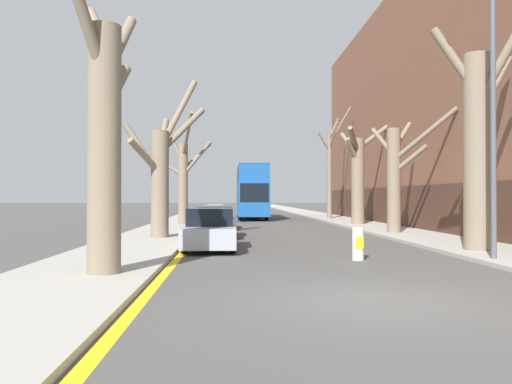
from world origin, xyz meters
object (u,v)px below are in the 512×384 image
at_px(street_tree_right_1, 397,174).
at_px(double_decker_bus, 252,189).
at_px(street_tree_left_1, 161,172).
at_px(street_tree_left_2, 184,176).
at_px(street_tree_right_3, 330,170).
at_px(street_tree_left_0, 103,131).
at_px(parked_car_0, 210,230).
at_px(lamp_post, 490,82).
at_px(traffic_bollard, 358,244).
at_px(parked_car_1, 215,223).
at_px(street_tree_right_2, 358,175).
at_px(parked_car_2, 218,218).
at_px(street_tree_right_0, 478,142).

distance_m(street_tree_right_1, double_decker_bus, 19.60).
xyz_separation_m(street_tree_left_1, street_tree_left_2, (0.04, 10.16, 0.23)).
distance_m(street_tree_right_3, double_decker_bus, 6.88).
distance_m(street_tree_left_0, parked_car_0, 7.11).
distance_m(street_tree_right_1, lamp_post, 10.66).
xyz_separation_m(double_decker_bus, traffic_bollard, (1.95, -28.18, -2.04)).
height_order(street_tree_left_0, parked_car_1, street_tree_left_0).
xyz_separation_m(street_tree_right_2, parked_car_0, (-9.04, -14.26, -2.62)).
bearing_deg(street_tree_right_1, street_tree_right_3, 89.82).
relative_size(street_tree_left_2, traffic_bollard, 7.16).
height_order(double_decker_bus, traffic_bollard, double_decker_bus).
bearing_deg(parked_car_1, street_tree_left_1, -151.42).
distance_m(street_tree_left_2, parked_car_0, 14.69).
distance_m(street_tree_left_2, street_tree_right_3, 14.28).
height_order(street_tree_left_2, parked_car_2, street_tree_left_2).
xyz_separation_m(parked_car_1, parked_car_2, (0.00, 5.90, -0.03)).
relative_size(street_tree_right_1, parked_car_2, 1.43).
bearing_deg(street_tree_right_0, parked_car_2, 124.30).
bearing_deg(street_tree_right_0, street_tree_left_0, -158.19).
bearing_deg(lamp_post, parked_car_2, 117.86).
height_order(street_tree_right_3, lamp_post, street_tree_right_3).
height_order(street_tree_right_0, street_tree_right_3, street_tree_right_3).
relative_size(street_tree_left_0, parked_car_2, 1.86).
height_order(street_tree_right_1, traffic_bollard, street_tree_right_1).
relative_size(street_tree_right_0, lamp_post, 0.81).
bearing_deg(street_tree_right_1, parked_car_0, -144.42).
distance_m(street_tree_right_0, street_tree_right_2, 16.01).
xyz_separation_m(street_tree_left_2, double_decker_bus, (4.81, 10.61, -0.67)).
height_order(parked_car_1, parked_car_2, parked_car_1).
bearing_deg(parked_car_0, traffic_bollard, -36.07).
height_order(street_tree_right_1, street_tree_right_3, street_tree_right_3).
bearing_deg(double_decker_bus, traffic_bollard, -86.05).
height_order(street_tree_left_1, street_tree_right_0, street_tree_right_0).
xyz_separation_m(street_tree_right_2, parked_car_2, (-9.04, -2.96, -2.67)).
bearing_deg(lamp_post, street_tree_right_0, 70.90).
bearing_deg(street_tree_right_1, lamp_post, -94.47).
distance_m(street_tree_left_2, lamp_post, 21.15).
relative_size(street_tree_left_1, lamp_post, 0.78).
bearing_deg(parked_car_0, street_tree_right_3, 68.74).
height_order(street_tree_left_1, double_decker_bus, street_tree_left_1).
xyz_separation_m(parked_car_1, lamp_post, (8.10, -9.43, 4.48)).
height_order(street_tree_left_0, street_tree_left_1, street_tree_left_0).
distance_m(street_tree_left_0, traffic_bollard, 7.86).
relative_size(street_tree_left_0, street_tree_left_2, 1.13).
relative_size(street_tree_right_3, parked_car_0, 2.24).
height_order(parked_car_0, parked_car_2, parked_car_0).
bearing_deg(street_tree_right_3, street_tree_right_1, -90.18).
xyz_separation_m(street_tree_left_0, lamp_post, (10.32, 2.16, 1.76)).
bearing_deg(street_tree_right_1, street_tree_left_1, -168.71).
xyz_separation_m(street_tree_right_0, double_decker_bus, (-6.36, 26.66, -1.15)).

